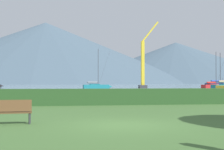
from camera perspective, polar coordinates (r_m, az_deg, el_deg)
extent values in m
plane|color=#3D602D|center=(12.51, 2.14, -8.76)|extent=(1000.00, 1000.00, 0.00)
cube|color=gray|center=(149.23, -7.46, -1.82)|extent=(320.00, 246.00, 0.00)
cube|color=#284C23|center=(23.33, -2.78, -3.83)|extent=(80.00, 1.20, 1.15)
cube|color=#19707A|center=(78.32, -2.81, -2.05)|extent=(6.28, 2.58, 0.96)
cone|color=#19707A|center=(79.01, -0.31, -2.04)|extent=(1.11, 0.90, 0.82)
cube|color=#16646E|center=(78.26, -3.07, -1.79)|extent=(2.39, 1.65, 0.61)
cylinder|color=#333338|center=(78.48, -2.43, 1.29)|extent=(0.12, 0.12, 9.05)
cylinder|color=#333338|center=(78.17, -3.43, -1.31)|extent=(2.76, 0.32, 0.11)
cylinder|color=gray|center=(78.17, -3.43, -1.31)|extent=(2.37, 0.57, 0.39)
cylinder|color=#333338|center=(78.75, -1.40, 1.12)|extent=(2.91, 0.26, 8.61)
cone|color=black|center=(100.44, -18.69, -1.81)|extent=(1.08, 0.89, 0.77)
cube|color=red|center=(82.77, 17.46, -1.95)|extent=(6.35, 2.97, 0.96)
cube|color=#A52020|center=(82.57, 17.26, -1.71)|extent=(2.46, 1.78, 0.61)
cylinder|color=#333338|center=(83.12, 17.74, 1.01)|extent=(0.12, 0.12, 8.47)
cylinder|color=#333338|center=(82.29, 16.97, -1.26)|extent=(2.73, 0.51, 0.10)
cylinder|color=red|center=(82.29, 16.97, -1.26)|extent=(2.37, 0.72, 0.38)
cylinder|color=#333338|center=(83.93, 18.55, 0.85)|extent=(2.88, 0.45, 8.06)
cube|color=navy|center=(101.54, 18.13, -1.72)|extent=(8.22, 4.22, 1.23)
cube|color=#1B2449|center=(101.26, 17.93, -1.47)|extent=(3.23, 2.43, 0.78)
cylinder|color=#333338|center=(102.02, 18.41, 1.02)|extent=(0.16, 0.16, 9.62)
cylinder|color=#333338|center=(100.87, 17.64, -1.00)|extent=(3.48, 0.85, 0.13)
cylinder|color=#2847A3|center=(100.87, 17.64, -1.00)|extent=(3.03, 1.09, 0.49)
cube|color=brown|center=(13.37, -17.39, -6.28)|extent=(1.67, 0.57, 0.06)
cube|color=brown|center=(13.17, -17.45, -5.16)|extent=(1.64, 0.25, 0.45)
cylinder|color=#333338|center=(13.51, -14.18, -7.20)|extent=(0.08, 0.08, 0.45)
cylinder|color=#333338|center=(13.19, -14.23, -7.35)|extent=(0.08, 0.08, 0.45)
cube|color=#333338|center=(84.93, 5.40, -2.04)|extent=(2.00, 2.00, 0.80)
cube|color=gold|center=(85.06, 5.40, 2.09)|extent=(0.80, 0.80, 11.43)
cube|color=gold|center=(86.43, 6.71, 7.55)|extent=(4.36, 0.36, 5.34)
cone|color=#425666|center=(392.92, 11.11, 2.11)|extent=(257.26, 257.26, 48.33)
cone|color=#425666|center=(346.77, -11.56, 3.81)|extent=(302.44, 302.44, 63.54)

